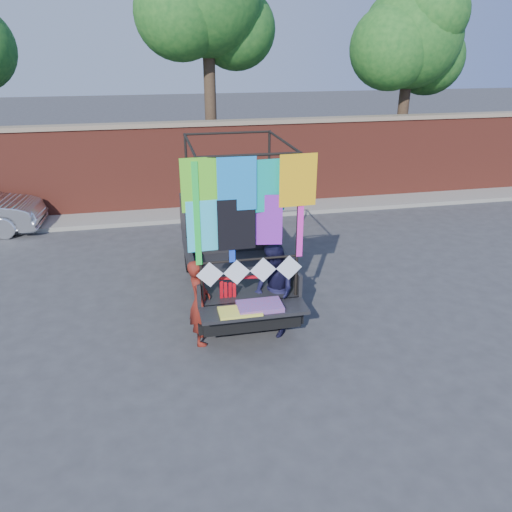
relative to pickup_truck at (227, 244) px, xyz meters
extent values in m
plane|color=#38383A|center=(-0.48, -1.88, -0.80)|extent=(90.00, 90.00, 0.00)
cube|color=brown|center=(-0.48, 5.12, 0.45)|extent=(30.00, 0.35, 2.50)
cube|color=gray|center=(-0.48, 5.12, 1.75)|extent=(30.00, 0.45, 0.12)
cube|color=gray|center=(-0.48, 4.42, -0.74)|extent=(30.00, 1.20, 0.12)
cylinder|color=#38281C|center=(0.52, 6.32, 1.93)|extent=(0.36, 0.36, 5.46)
sphere|color=#17531C|center=(1.42, 6.72, 4.27)|extent=(2.40, 2.40, 2.40)
sphere|color=#17531C|center=(-0.28, 6.02, 4.66)|extent=(2.60, 2.60, 2.60)
cylinder|color=#38281C|center=(7.02, 6.32, 1.47)|extent=(0.36, 0.36, 4.55)
sphere|color=#17531C|center=(7.02, 6.32, 4.07)|extent=(3.20, 3.20, 3.20)
sphere|color=#17531C|center=(7.92, 6.72, 3.42)|extent=(2.40, 2.40, 2.40)
sphere|color=#17531C|center=(6.22, 6.02, 3.75)|extent=(2.60, 2.60, 2.60)
sphere|color=#17531C|center=(7.32, 5.72, 4.72)|extent=(2.20, 2.20, 2.20)
cylinder|color=black|center=(-0.74, 0.57, -0.49)|extent=(0.21, 0.63, 0.63)
cylinder|color=black|center=(-0.74, -2.01, -0.49)|extent=(0.21, 0.63, 0.63)
cylinder|color=black|center=(0.74, 0.57, -0.49)|extent=(0.21, 0.63, 0.63)
cylinder|color=black|center=(0.74, -2.01, -0.49)|extent=(0.21, 0.63, 0.63)
cube|color=black|center=(0.00, -0.77, -0.33)|extent=(1.62, 4.00, 0.29)
cube|color=black|center=(0.00, -1.48, -0.06)|extent=(1.71, 2.19, 0.10)
cube|color=black|center=(-0.84, -1.48, 0.15)|extent=(0.06, 2.19, 0.43)
cube|color=black|center=(0.84, -1.48, 0.15)|extent=(0.06, 2.19, 0.43)
cube|color=black|center=(0.00, -0.40, 0.15)|extent=(1.71, 0.06, 0.43)
cube|color=black|center=(0.00, 0.52, 0.20)|extent=(1.71, 1.52, 1.19)
cube|color=#8C9EAD|center=(0.00, 0.09, 0.58)|extent=(1.52, 0.06, 0.52)
cube|color=#8C9EAD|center=(0.00, 1.23, 0.39)|extent=(1.52, 0.10, 0.67)
cube|color=black|center=(0.00, 1.57, -0.04)|extent=(1.67, 0.86, 0.52)
cube|color=black|center=(0.00, -2.82, -0.04)|extent=(1.71, 0.52, 0.06)
cube|color=black|center=(0.00, -2.60, -0.40)|extent=(1.76, 0.14, 0.17)
cylinder|color=black|center=(-0.78, -2.48, 1.18)|extent=(0.05, 0.05, 2.38)
cylinder|color=black|center=(-0.78, -0.48, 1.18)|extent=(0.05, 0.05, 2.38)
cylinder|color=black|center=(0.78, -2.48, 1.18)|extent=(0.05, 0.05, 2.38)
cylinder|color=black|center=(0.78, -0.48, 1.18)|extent=(0.05, 0.05, 2.38)
cylinder|color=black|center=(0.00, -2.48, 2.37)|extent=(1.62, 0.04, 0.04)
cylinder|color=black|center=(0.00, -0.48, 2.37)|extent=(1.62, 0.04, 0.04)
cylinder|color=black|center=(-0.78, -1.48, 2.37)|extent=(0.04, 2.05, 0.04)
cylinder|color=black|center=(0.78, -1.48, 2.37)|extent=(0.04, 2.05, 0.04)
cylinder|color=black|center=(0.00, -2.48, 0.70)|extent=(1.62, 0.04, 0.04)
cube|color=#62E328|center=(-0.71, -2.50, 1.94)|extent=(0.59, 0.01, 0.81)
cube|color=#198AE9|center=(-0.24, -2.54, 1.94)|extent=(0.59, 0.01, 0.81)
cube|color=#0CB5A2|center=(0.24, -2.50, 1.94)|extent=(0.59, 0.01, 0.81)
cube|color=yellow|center=(0.72, -2.54, 1.94)|extent=(0.59, 0.01, 0.81)
cube|color=#35DAFF|center=(-0.71, -2.50, 1.32)|extent=(0.59, 0.01, 0.81)
cube|color=black|center=(-0.24, -2.54, 1.32)|extent=(0.59, 0.01, 0.81)
cube|color=purple|center=(0.24, -2.50, 1.32)|extent=(0.59, 0.01, 0.81)
cube|color=#1BDE40|center=(-0.81, -2.52, 1.51)|extent=(0.10, 0.01, 1.62)
cube|color=#FE2ACC|center=(0.81, -2.52, 1.51)|extent=(0.10, 0.01, 1.62)
cube|color=blue|center=(-0.29, -2.52, 1.51)|extent=(0.10, 0.01, 1.62)
cube|color=white|center=(-0.65, -2.51, 0.51)|extent=(0.43, 0.01, 0.43)
cube|color=white|center=(-0.22, -2.51, 0.51)|extent=(0.43, 0.01, 0.43)
cube|color=white|center=(0.22, -2.51, 0.51)|extent=(0.43, 0.01, 0.43)
cube|color=white|center=(0.65, -2.51, 0.51)|extent=(0.43, 0.01, 0.43)
cube|color=#DC3156|center=(0.10, -2.82, 0.02)|extent=(0.71, 0.43, 0.08)
cube|color=#F2F04C|center=(-0.24, -2.88, 0.01)|extent=(0.67, 0.38, 0.04)
imported|color=maroon|center=(-0.81, -2.34, -0.06)|extent=(0.39, 0.57, 1.50)
imported|color=#151433|center=(0.45, -2.31, 0.01)|extent=(0.83, 0.94, 1.63)
cube|color=red|center=(-0.18, -2.33, 0.32)|extent=(0.85, 0.13, 0.04)
cube|color=red|center=(-0.45, -2.35, 0.06)|extent=(0.05, 0.02, 0.49)
cube|color=red|center=(-0.38, -2.35, 0.04)|extent=(0.05, 0.02, 0.49)
cube|color=red|center=(-0.31, -2.35, 0.02)|extent=(0.05, 0.02, 0.49)
cube|color=red|center=(-0.24, -2.35, 0.00)|extent=(0.05, 0.02, 0.49)
camera|label=1|loc=(-1.40, -9.63, 3.87)|focal=35.00mm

